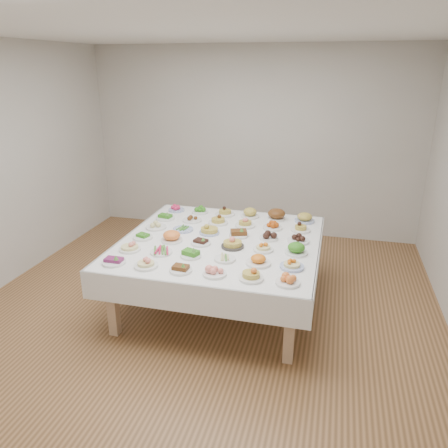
% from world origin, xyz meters
% --- Properties ---
extents(room_envelope, '(5.02, 5.02, 2.81)m').
position_xyz_m(room_envelope, '(0.00, 0.00, 1.83)').
color(room_envelope, '#95673E').
rests_on(room_envelope, ground).
extents(display_table, '(2.08, 2.08, 0.75)m').
position_xyz_m(display_table, '(0.13, 0.15, 0.68)').
color(display_table, white).
rests_on(display_table, ground).
extents(dish_0, '(0.22, 0.22, 0.11)m').
position_xyz_m(dish_0, '(-0.69, -0.66, 0.80)').
color(dish_0, white).
rests_on(dish_0, display_table).
extents(dish_1, '(0.22, 0.22, 0.13)m').
position_xyz_m(dish_1, '(-0.36, -0.66, 0.81)').
color(dish_1, white).
rests_on(dish_1, display_table).
extents(dish_2, '(0.20, 0.20, 0.09)m').
position_xyz_m(dish_2, '(-0.02, -0.67, 0.78)').
color(dish_2, white).
rests_on(dish_2, display_table).
extents(dish_3, '(0.21, 0.21, 0.09)m').
position_xyz_m(dish_3, '(0.29, -0.66, 0.79)').
color(dish_3, white).
rests_on(dish_3, display_table).
extents(dish_4, '(0.22, 0.22, 0.13)m').
position_xyz_m(dish_4, '(0.62, -0.65, 0.81)').
color(dish_4, white).
rests_on(dish_4, display_table).
extents(dish_5, '(0.21, 0.21, 0.10)m').
position_xyz_m(dish_5, '(0.94, -0.66, 0.80)').
color(dish_5, white).
rests_on(dish_5, display_table).
extents(dish_6, '(0.21, 0.21, 0.12)m').
position_xyz_m(dish_6, '(-0.68, -0.34, 0.80)').
color(dish_6, white).
rests_on(dish_6, display_table).
extents(dish_7, '(0.23, 0.21, 0.05)m').
position_xyz_m(dish_7, '(-0.35, -0.33, 0.77)').
color(dish_7, white).
rests_on(dish_7, display_table).
extents(dish_8, '(0.20, 0.20, 0.10)m').
position_xyz_m(dish_8, '(-0.04, -0.34, 0.79)').
color(dish_8, white).
rests_on(dish_8, display_table).
extents(dish_9, '(0.20, 0.20, 0.05)m').
position_xyz_m(dish_9, '(0.30, -0.33, 0.77)').
color(dish_9, white).
rests_on(dish_9, display_table).
extents(dish_10, '(0.23, 0.23, 0.13)m').
position_xyz_m(dish_10, '(0.63, -0.34, 0.81)').
color(dish_10, white).
rests_on(dish_10, display_table).
extents(dish_11, '(0.22, 0.22, 0.11)m').
position_xyz_m(dish_11, '(0.94, -0.34, 0.80)').
color(dish_11, '#4C66B2').
rests_on(dish_11, display_table).
extents(dish_12, '(0.21, 0.21, 0.08)m').
position_xyz_m(dish_12, '(-0.69, -0.02, 0.78)').
color(dish_12, white).
rests_on(dish_12, display_table).
extents(dish_13, '(0.22, 0.22, 0.14)m').
position_xyz_m(dish_13, '(-0.36, -0.01, 0.81)').
color(dish_13, white).
rests_on(dish_13, display_table).
extents(dish_14, '(0.20, 0.20, 0.09)m').
position_xyz_m(dish_14, '(-0.04, -0.01, 0.78)').
color(dish_14, white).
rests_on(dish_14, display_table).
extents(dish_15, '(0.24, 0.23, 0.14)m').
position_xyz_m(dish_15, '(0.30, -0.01, 0.82)').
color(dish_15, '#2F2C2A').
rests_on(dish_15, display_table).
extents(dish_16, '(0.20, 0.20, 0.11)m').
position_xyz_m(dish_16, '(0.62, -0.01, 0.80)').
color(dish_16, white).
rests_on(dish_16, display_table).
extents(dish_17, '(0.22, 0.22, 0.13)m').
position_xyz_m(dish_17, '(0.95, -0.01, 0.81)').
color(dish_17, white).
rests_on(dish_17, display_table).
extents(dish_18, '(0.23, 0.23, 0.09)m').
position_xyz_m(dish_18, '(-0.67, 0.31, 0.79)').
color(dish_18, white).
rests_on(dish_18, display_table).
extents(dish_19, '(0.22, 0.22, 0.05)m').
position_xyz_m(dish_19, '(-0.35, 0.32, 0.77)').
color(dish_19, '#4C66B2').
rests_on(dish_19, display_table).
extents(dish_20, '(0.22, 0.22, 0.14)m').
position_xyz_m(dish_20, '(-0.04, 0.30, 0.82)').
color(dish_20, '#4C66B2').
rests_on(dish_20, display_table).
extents(dish_21, '(0.20, 0.20, 0.10)m').
position_xyz_m(dish_21, '(0.29, 0.30, 0.79)').
color(dish_21, white).
rests_on(dish_21, display_table).
extents(dish_22, '(0.20, 0.20, 0.10)m').
position_xyz_m(dish_22, '(0.62, 0.31, 0.80)').
color(dish_22, white).
rests_on(dish_22, display_table).
extents(dish_23, '(0.23, 0.23, 0.09)m').
position_xyz_m(dish_23, '(0.94, 0.30, 0.79)').
color(dish_23, white).
rests_on(dish_23, display_table).
extents(dish_24, '(0.23, 0.23, 0.11)m').
position_xyz_m(dish_24, '(-0.69, 0.63, 0.80)').
color(dish_24, white).
rests_on(dish_24, display_table).
extents(dish_25, '(0.22, 0.22, 0.09)m').
position_xyz_m(dish_25, '(-0.35, 0.64, 0.79)').
color(dish_25, white).
rests_on(dish_25, display_table).
extents(dish_26, '(0.22, 0.22, 0.12)m').
position_xyz_m(dish_26, '(-0.03, 0.64, 0.80)').
color(dish_26, white).
rests_on(dish_26, display_table).
extents(dish_27, '(0.23, 0.23, 0.12)m').
position_xyz_m(dish_27, '(0.30, 0.63, 0.80)').
color(dish_27, white).
rests_on(dish_27, display_table).
extents(dish_28, '(0.22, 0.22, 0.09)m').
position_xyz_m(dish_28, '(0.62, 0.63, 0.79)').
color(dish_28, white).
rests_on(dish_28, display_table).
extents(dish_29, '(0.21, 0.21, 0.11)m').
position_xyz_m(dish_29, '(0.93, 0.63, 0.80)').
color(dish_29, white).
rests_on(dish_29, display_table).
extents(dish_30, '(0.20, 0.20, 0.08)m').
position_xyz_m(dish_30, '(-0.67, 0.96, 0.78)').
color(dish_30, '#4C66B2').
rests_on(dish_30, display_table).
extents(dish_31, '(0.20, 0.20, 0.09)m').
position_xyz_m(dish_31, '(-0.35, 0.95, 0.79)').
color(dish_31, white).
rests_on(dish_31, display_table).
extents(dish_32, '(0.23, 0.23, 0.14)m').
position_xyz_m(dish_32, '(-0.03, 0.96, 0.82)').
color(dish_32, white).
rests_on(dish_32, display_table).
extents(dish_33, '(0.22, 0.22, 0.12)m').
position_xyz_m(dish_33, '(0.29, 0.96, 0.81)').
color(dish_33, white).
rests_on(dish_33, display_table).
extents(dish_34, '(0.22, 0.22, 0.13)m').
position_xyz_m(dish_34, '(0.61, 0.95, 0.82)').
color(dish_34, white).
rests_on(dish_34, display_table).
extents(dish_35, '(0.26, 0.26, 0.14)m').
position_xyz_m(dish_35, '(0.95, 0.96, 0.82)').
color(dish_35, '#4C66B2').
rests_on(dish_35, display_table).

